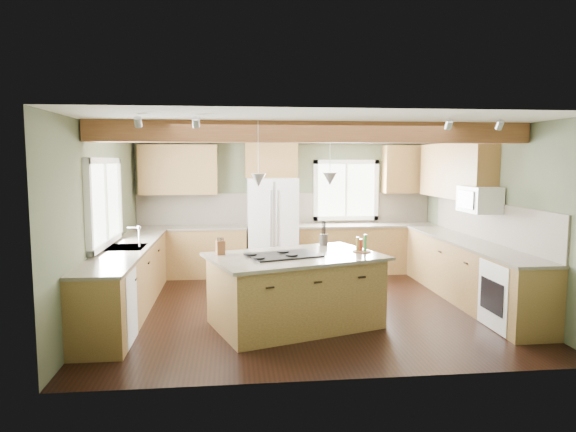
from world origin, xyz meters
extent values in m
plane|color=black|center=(0.00, 0.00, 0.00)|extent=(5.60, 5.60, 0.00)
plane|color=silver|center=(0.00, 0.00, 2.60)|extent=(5.60, 5.60, 0.00)
plane|color=#4C573E|center=(0.00, 2.50, 1.30)|extent=(5.60, 0.00, 5.60)
plane|color=#4C573E|center=(-2.80, 0.00, 1.30)|extent=(0.00, 5.00, 5.00)
plane|color=#4C573E|center=(2.80, 0.00, 1.30)|extent=(0.00, 5.00, 5.00)
cube|color=brown|center=(0.00, -0.80, 2.47)|extent=(5.55, 0.26, 0.26)
cube|color=brown|center=(0.00, 2.40, 2.54)|extent=(5.55, 0.20, 0.10)
cube|color=brown|center=(0.00, 2.48, 1.21)|extent=(5.58, 0.03, 0.58)
cube|color=brown|center=(2.78, 0.05, 1.21)|extent=(0.03, 3.70, 0.58)
cube|color=brown|center=(-1.79, 2.20, 0.44)|extent=(2.02, 0.60, 0.88)
cube|color=#453D33|center=(-1.79, 2.20, 0.90)|extent=(2.06, 0.64, 0.04)
cube|color=brown|center=(1.49, 2.20, 0.44)|extent=(2.62, 0.60, 0.88)
cube|color=#453D33|center=(1.49, 2.20, 0.90)|extent=(2.66, 0.64, 0.04)
cube|color=brown|center=(-2.50, 0.05, 0.44)|extent=(0.60, 3.70, 0.88)
cube|color=#453D33|center=(-2.50, 0.05, 0.90)|extent=(0.64, 3.74, 0.04)
cube|color=brown|center=(2.50, 0.05, 0.44)|extent=(0.60, 3.70, 0.88)
cube|color=#453D33|center=(2.50, 0.05, 0.90)|extent=(0.64, 3.74, 0.04)
cube|color=brown|center=(-1.99, 2.33, 1.95)|extent=(1.40, 0.35, 0.90)
cube|color=brown|center=(-0.30, 2.33, 2.15)|extent=(0.96, 0.35, 0.70)
cube|color=brown|center=(2.62, 0.90, 1.95)|extent=(0.35, 2.20, 0.90)
cube|color=brown|center=(2.30, 2.33, 1.95)|extent=(0.90, 0.35, 0.90)
cube|color=white|center=(-2.78, 0.05, 1.55)|extent=(0.04, 1.60, 1.05)
cube|color=white|center=(1.15, 2.48, 1.55)|extent=(1.10, 0.04, 1.00)
cube|color=#262628|center=(-2.50, 0.05, 0.91)|extent=(0.50, 0.65, 0.03)
cylinder|color=#B2B2B7|center=(-2.32, 0.05, 1.05)|extent=(0.02, 0.02, 0.28)
cube|color=white|center=(-2.49, -1.25, 0.43)|extent=(0.60, 0.60, 0.84)
cube|color=white|center=(2.49, -1.25, 0.43)|extent=(0.60, 0.72, 0.84)
cube|color=white|center=(2.58, -0.05, 1.55)|extent=(0.40, 0.70, 0.38)
cone|color=#B2B2B7|center=(-0.71, -0.96, 1.88)|extent=(0.18, 0.18, 0.16)
cone|color=#B2B2B7|center=(0.24, -0.64, 1.88)|extent=(0.18, 0.18, 0.16)
cube|color=white|center=(-0.30, 2.12, 0.90)|extent=(0.90, 0.74, 1.80)
cube|color=brown|center=(-0.24, -0.80, 0.44)|extent=(2.28, 1.79, 0.88)
cube|color=#453D33|center=(-0.24, -0.80, 0.90)|extent=(2.44, 1.96, 0.04)
cube|color=black|center=(-0.39, -0.85, 0.93)|extent=(1.00, 0.82, 0.02)
cube|color=brown|center=(-1.18, -0.67, 1.01)|extent=(0.13, 0.11, 0.18)
cylinder|color=#3F3632|center=(0.26, -0.10, 1.00)|extent=(0.15, 0.15, 0.16)
camera|label=1|loc=(-1.03, -7.19, 2.12)|focal=32.00mm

